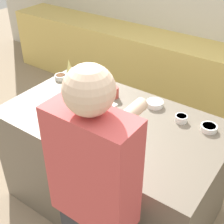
% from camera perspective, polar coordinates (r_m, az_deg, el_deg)
% --- Properties ---
extents(ground_plane, '(12.00, 12.00, 0.00)m').
position_cam_1_polar(ground_plane, '(3.01, 0.04, -15.98)').
color(ground_plane, gray).
extents(wall_back, '(8.00, 0.05, 2.60)m').
position_cam_1_polar(wall_back, '(4.07, 19.26, 17.86)').
color(wall_back, beige).
rests_on(wall_back, ground_plane).
extents(back_cabinet_block, '(6.00, 0.60, 0.89)m').
position_cam_1_polar(back_cabinet_block, '(4.08, 15.54, 5.47)').
color(back_cabinet_block, '#DBBC60').
rests_on(back_cabinet_block, ground_plane).
extents(kitchen_island, '(1.71, 0.99, 0.94)m').
position_cam_1_polar(kitchen_island, '(2.67, 0.05, -9.48)').
color(kitchen_island, '#6B6051').
rests_on(kitchen_island, ground_plane).
extents(baking_tray, '(0.37, 0.30, 0.01)m').
position_cam_1_polar(baking_tray, '(2.26, -2.64, -3.18)').
color(baking_tray, silver).
rests_on(baking_tray, kitchen_island).
extents(gingerbread_house, '(0.22, 0.18, 0.27)m').
position_cam_1_polar(gingerbread_house, '(2.19, -2.70, -0.83)').
color(gingerbread_house, brown).
rests_on(gingerbread_house, baking_tray).
extents(decorative_tree, '(0.13, 0.13, 0.32)m').
position_cam_1_polar(decorative_tree, '(2.64, -7.69, 6.40)').
color(decorative_tree, '#DBD675').
rests_on(decorative_tree, kitchen_island).
extents(candy_bowl_center_rear, '(0.09, 0.09, 0.05)m').
position_cam_1_polar(candy_bowl_center_rear, '(2.39, 12.53, -1.12)').
color(candy_bowl_center_rear, white).
rests_on(candy_bowl_center_rear, kitchen_island).
extents(candy_bowl_front_corner, '(0.14, 0.14, 0.04)m').
position_cam_1_polar(candy_bowl_front_corner, '(2.53, 7.85, 1.56)').
color(candy_bowl_front_corner, white).
rests_on(candy_bowl_front_corner, kitchen_island).
extents(candy_bowl_near_tray_left, '(0.11, 0.11, 0.04)m').
position_cam_1_polar(candy_bowl_near_tray_left, '(2.95, -9.37, 6.39)').
color(candy_bowl_near_tray_left, white).
rests_on(candy_bowl_near_tray_left, kitchen_island).
extents(candy_bowl_far_right, '(0.12, 0.12, 0.05)m').
position_cam_1_polar(candy_bowl_far_right, '(2.46, -1.74, 1.04)').
color(candy_bowl_far_right, silver).
rests_on(candy_bowl_far_right, kitchen_island).
extents(candy_bowl_behind_tray, '(0.12, 0.12, 0.04)m').
position_cam_1_polar(candy_bowl_behind_tray, '(2.35, 17.29, -2.74)').
color(candy_bowl_behind_tray, white).
rests_on(candy_bowl_behind_tray, kitchen_island).
extents(mug, '(0.07, 0.07, 0.10)m').
position_cam_1_polar(mug, '(2.61, 0.46, 3.61)').
color(mug, '#B24238').
rests_on(mug, kitchen_island).
extents(person, '(0.46, 0.58, 1.77)m').
position_cam_1_polar(person, '(1.80, -3.12, -16.78)').
color(person, '#333338').
rests_on(person, ground_plane).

